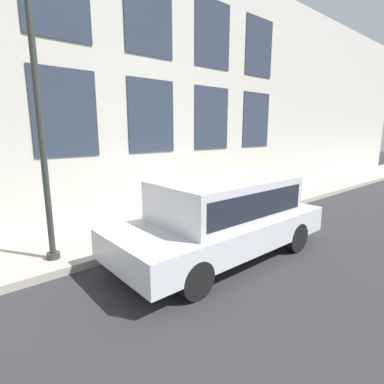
# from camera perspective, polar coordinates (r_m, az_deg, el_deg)

# --- Properties ---
(ground_plane) EXTENTS (80.00, 80.00, 0.00)m
(ground_plane) POSITION_cam_1_polar(r_m,az_deg,el_deg) (8.09, 1.82, -8.18)
(ground_plane) COLOR #2D2D30
(sidewalk) EXTENTS (2.28, 60.00, 0.16)m
(sidewalk) POSITION_cam_1_polar(r_m,az_deg,el_deg) (8.89, -3.16, -5.78)
(sidewalk) COLOR #A8A093
(sidewalk) RESTS_ON ground_plane
(building_facade) EXTENTS (0.33, 40.00, 8.20)m
(building_facade) POSITION_cam_1_polar(r_m,az_deg,el_deg) (9.64, -8.41, 19.66)
(building_facade) COLOR beige
(building_facade) RESTS_ON ground_plane
(fire_hydrant) EXTENTS (0.29, 0.41, 0.76)m
(fire_hydrant) POSITION_cam_1_polar(r_m,az_deg,el_deg) (8.04, -0.96, -4.17)
(fire_hydrant) COLOR gold
(fire_hydrant) RESTS_ON sidewalk
(person) EXTENTS (0.31, 0.21, 1.29)m
(person) POSITION_cam_1_polar(r_m,az_deg,el_deg) (8.89, 0.86, -0.05)
(person) COLOR #998466
(person) RESTS_ON sidewalk
(parked_truck_silver_near) EXTENTS (2.07, 4.94, 1.73)m
(parked_truck_silver_near) POSITION_cam_1_polar(r_m,az_deg,el_deg) (6.55, 5.93, -3.96)
(parked_truck_silver_near) COLOR black
(parked_truck_silver_near) RESTS_ON ground_plane
(street_lamp) EXTENTS (0.36, 0.36, 5.47)m
(street_lamp) POSITION_cam_1_polar(r_m,az_deg,el_deg) (6.48, -27.54, 17.65)
(street_lamp) COLOR #2D332D
(street_lamp) RESTS_ON sidewalk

